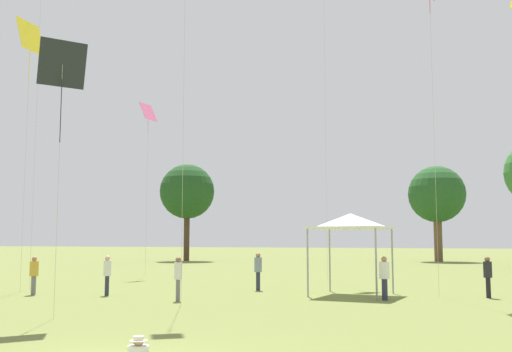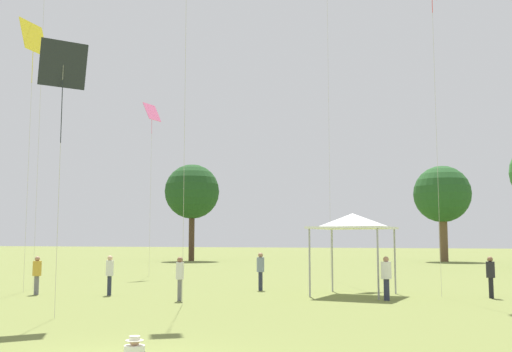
{
  "view_description": "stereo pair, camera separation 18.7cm",
  "coord_description": "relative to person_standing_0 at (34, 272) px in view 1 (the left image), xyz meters",
  "views": [
    {
      "loc": [
        5.85,
        -8.77,
        2.2
      ],
      "look_at": [
        0.12,
        7.03,
        3.99
      ],
      "focal_mm": 42.0,
      "sensor_mm": 36.0,
      "label": 1
    },
    {
      "loc": [
        6.03,
        -8.71,
        2.2
      ],
      "look_at": [
        0.12,
        7.03,
        3.99
      ],
      "focal_mm": 42.0,
      "sensor_mm": 36.0,
      "label": 2
    }
  ],
  "objects": [
    {
      "name": "distant_tree_3",
      "position": [
        13.24,
        43.64,
        5.83
      ],
      "size": [
        5.73,
        5.73,
        9.67
      ],
      "color": "brown",
      "rests_on": "ground"
    },
    {
      "name": "person_standing_0",
      "position": [
        0.0,
        0.0,
        0.0
      ],
      "size": [
        0.48,
        0.48,
        1.53
      ],
      "rotation": [
        0.0,
        0.0,
        0.63
      ],
      "color": "slate",
      "rests_on": "ground"
    },
    {
      "name": "person_standing_6",
      "position": [
        2.93,
        0.75,
        0.04
      ],
      "size": [
        0.36,
        0.36,
        1.57
      ],
      "rotation": [
        0.0,
        0.0,
        4.49
      ],
      "color": "#282D42",
      "rests_on": "ground"
    },
    {
      "name": "person_standing_5",
      "position": [
        7.75,
        5.0,
        0.07
      ],
      "size": [
        0.44,
        0.44,
        1.63
      ],
      "rotation": [
        0.0,
        0.0,
        1.09
      ],
      "color": "#282D42",
      "rests_on": "ground"
    },
    {
      "name": "person_standing_2",
      "position": [
        17.08,
        4.83,
        0.03
      ],
      "size": [
        0.41,
        0.41,
        1.56
      ],
      "rotation": [
        0.0,
        0.0,
        5.9
      ],
      "color": "black",
      "rests_on": "ground"
    },
    {
      "name": "kite_9",
      "position": [
        -1.15,
        0.56,
        9.88
      ],
      "size": [
        0.45,
        1.47,
        11.67
      ],
      "rotation": [
        0.0,
        0.0,
        0.82
      ],
      "color": "yellow",
      "rests_on": "ground"
    },
    {
      "name": "person_standing_7",
      "position": [
        6.56,
        -0.2,
        0.05
      ],
      "size": [
        0.39,
        0.39,
        1.57
      ],
      "rotation": [
        0.0,
        0.0,
        2.22
      ],
      "color": "slate",
      "rests_on": "ground"
    },
    {
      "name": "person_standing_3",
      "position": [
        13.51,
        2.61,
        0.03
      ],
      "size": [
        0.52,
        0.52,
        1.59
      ],
      "rotation": [
        0.0,
        0.0,
        2.15
      ],
      "color": "#282D42",
      "rests_on": "ground"
    },
    {
      "name": "distant_tree_1",
      "position": [
        -11.39,
        36.4,
        6.26
      ],
      "size": [
        5.69,
        5.69,
        10.05
      ],
      "color": "#473323",
      "rests_on": "ground"
    },
    {
      "name": "kite_8",
      "position": [
        5.53,
        -5.7,
        6.28
      ],
      "size": [
        1.12,
        1.28,
        7.95
      ],
      "rotation": [
        0.0,
        0.0,
        3.26
      ],
      "color": "#1E2328",
      "rests_on": "ground"
    },
    {
      "name": "kite_4",
      "position": [
        -2.07,
        12.22,
        8.96
      ],
      "size": [
        0.7,
        1.26,
        10.61
      ],
      "rotation": [
        0.0,
        0.0,
        0.66
      ],
      "color": "pink",
      "rests_on": "ground"
    },
    {
      "name": "canopy_tent",
      "position": [
        12.0,
        4.19,
        2.01
      ],
      "size": [
        3.26,
        3.26,
        3.24
      ],
      "rotation": [
        0.0,
        0.0,
        -0.1
      ],
      "color": "white",
      "rests_on": "ground"
    }
  ]
}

